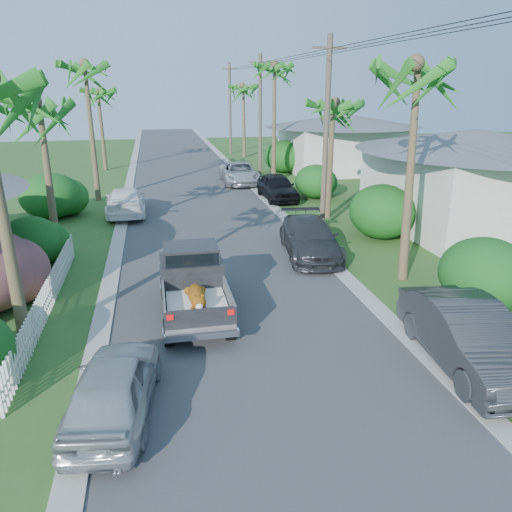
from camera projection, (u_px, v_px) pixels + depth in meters
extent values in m
plane|color=#2D5720|center=(273.00, 386.00, 11.91)|extent=(120.00, 120.00, 0.00)
cube|color=#38383A|center=(191.00, 187.00, 35.08)|extent=(8.00, 100.00, 0.02)
cube|color=#A5A39E|center=(128.00, 189.00, 34.26)|extent=(0.60, 100.00, 0.06)
cube|color=#A5A39E|center=(251.00, 185.00, 35.88)|extent=(0.60, 100.00, 0.06)
cylinder|color=black|center=(169.00, 332.00, 13.68)|extent=(0.28, 0.76, 0.76)
cylinder|color=black|center=(230.00, 327.00, 14.00)|extent=(0.28, 0.76, 0.76)
cylinder|color=black|center=(165.00, 288.00, 16.69)|extent=(0.28, 0.76, 0.76)
cylinder|color=black|center=(216.00, 284.00, 17.02)|extent=(0.28, 0.76, 0.76)
cube|color=gray|center=(197.00, 312.00, 14.37)|extent=(1.90, 2.40, 0.24)
cube|color=gray|center=(164.00, 302.00, 14.07)|extent=(0.06, 2.40, 0.55)
cube|color=gray|center=(229.00, 297.00, 14.42)|extent=(0.06, 2.40, 0.55)
cube|color=black|center=(201.00, 318.00, 13.17)|extent=(1.92, 0.08, 0.52)
cube|color=silver|center=(202.00, 335.00, 13.16)|extent=(1.98, 0.18, 0.18)
cube|color=red|center=(170.00, 317.00, 12.93)|extent=(0.18, 0.05, 0.14)
cube|color=red|center=(231.00, 312.00, 13.23)|extent=(0.18, 0.05, 0.14)
cube|color=black|center=(192.00, 275.00, 15.94)|extent=(1.94, 1.65, 1.10)
cube|color=black|center=(191.00, 254.00, 15.71)|extent=(1.70, 1.35, 0.55)
cube|color=black|center=(192.00, 261.00, 15.09)|extent=(1.60, 0.05, 0.45)
cube|color=black|center=(189.00, 266.00, 17.15)|extent=(1.94, 1.20, 0.80)
cube|color=white|center=(197.00, 305.00, 14.30)|extent=(1.70, 2.10, 0.16)
ellipsoid|color=orange|center=(196.00, 294.00, 14.30)|extent=(0.48, 1.25, 0.43)
sphere|color=orange|center=(199.00, 302.00, 13.58)|extent=(0.40, 0.40, 0.40)
ellipsoid|color=white|center=(196.00, 298.00, 14.33)|extent=(0.32, 0.86, 0.18)
imported|color=#2C2E31|center=(468.00, 337.00, 12.51)|extent=(2.17, 5.14, 1.65)
imported|color=#2C2E31|center=(310.00, 238.00, 20.84)|extent=(2.67, 5.36, 1.50)
imported|color=black|center=(277.00, 187.00, 31.11)|extent=(1.99, 4.68, 1.58)
imported|color=#B9BBC1|center=(239.00, 173.00, 36.25)|extent=(2.62, 5.45, 1.50)
imported|color=#B2B5B9|center=(114.00, 388.00, 10.62)|extent=(2.18, 4.29, 1.40)
imported|color=white|center=(126.00, 202.00, 27.43)|extent=(2.22, 5.17, 1.48)
cone|color=brown|center=(4.00, 226.00, 12.38)|extent=(0.36, 0.71, 7.01)
cone|color=brown|center=(49.00, 179.00, 20.74)|extent=(0.36, 0.61, 6.21)
cone|color=brown|center=(92.00, 135.00, 29.87)|extent=(0.36, 0.36, 8.00)
cone|color=brown|center=(102.00, 131.00, 41.14)|extent=(0.36, 0.75, 6.51)
cone|color=brown|center=(410.00, 177.00, 17.44)|extent=(0.36, 0.73, 7.51)
cone|color=brown|center=(330.00, 162.00, 26.08)|extent=(0.36, 0.54, 6.01)
cone|color=brown|center=(274.00, 125.00, 35.85)|extent=(0.36, 0.36, 8.20)
cone|color=brown|center=(244.00, 122.00, 49.11)|extent=(0.36, 0.63, 6.81)
ellipsoid|color=#123F15|center=(30.00, 242.00, 19.46)|extent=(2.40, 2.64, 2.00)
ellipsoid|color=#123F15|center=(51.00, 196.00, 26.69)|extent=(3.20, 3.52, 2.40)
ellipsoid|color=#123F15|center=(486.00, 274.00, 15.75)|extent=(2.80, 3.08, 2.30)
ellipsoid|color=#123F15|center=(382.00, 211.00, 23.17)|extent=(3.00, 3.30, 2.50)
ellipsoid|color=#123F15|center=(316.00, 181.00, 31.52)|extent=(2.60, 2.86, 2.10)
ellipsoid|color=#123F15|center=(284.00, 156.00, 40.80)|extent=(3.20, 3.52, 2.60)
cube|color=white|center=(48.00, 296.00, 15.71)|extent=(0.10, 11.00, 1.00)
cube|color=silver|center=(471.00, 189.00, 24.87)|extent=(8.00, 9.00, 3.80)
cone|color=#595B60|center=(478.00, 140.00, 24.09)|extent=(6.48, 6.48, 1.00)
cube|color=silver|center=(342.00, 149.00, 41.59)|extent=(9.00, 8.00, 3.60)
cone|color=#595B60|center=(343.00, 120.00, 40.84)|extent=(6.48, 6.48, 1.00)
cylinder|color=brown|center=(326.00, 137.00, 23.55)|extent=(0.26, 0.26, 9.00)
cube|color=brown|center=(330.00, 48.00, 22.29)|extent=(1.60, 0.10, 0.10)
cylinder|color=brown|center=(260.00, 118.00, 37.46)|extent=(0.26, 0.26, 9.00)
cube|color=brown|center=(260.00, 62.00, 36.20)|extent=(1.60, 0.10, 0.10)
cylinder|color=brown|center=(230.00, 109.00, 51.37)|extent=(0.26, 0.26, 9.00)
cube|color=brown|center=(229.00, 69.00, 50.10)|extent=(1.60, 0.10, 0.10)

